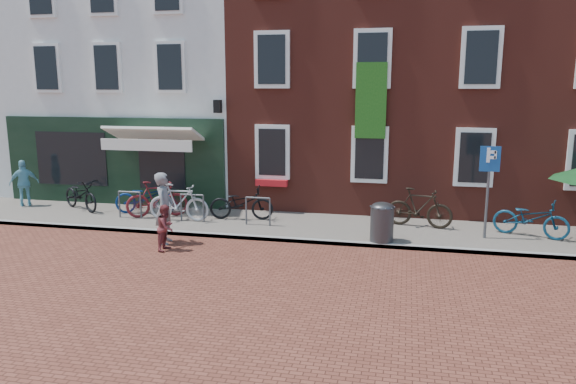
% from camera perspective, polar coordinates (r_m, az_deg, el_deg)
% --- Properties ---
extents(ground, '(80.00, 80.00, 0.00)m').
position_cam_1_polar(ground, '(14.72, -6.29, -4.90)').
color(ground, brown).
extents(sidewalk, '(24.00, 3.00, 0.10)m').
position_cam_1_polar(sidewalk, '(15.82, -1.12, -3.49)').
color(sidewalk, slate).
rests_on(sidewalk, ground).
extents(building_stucco, '(8.00, 8.00, 9.00)m').
position_cam_1_polar(building_stucco, '(22.52, -13.09, 12.05)').
color(building_stucco, silver).
rests_on(building_stucco, ground).
extents(building_brick_mid, '(6.00, 8.00, 10.00)m').
position_cam_1_polar(building_brick_mid, '(20.56, 5.31, 13.78)').
color(building_brick_mid, maroon).
rests_on(building_brick_mid, ground).
extents(building_brick_right, '(6.00, 8.00, 10.00)m').
position_cam_1_polar(building_brick_right, '(20.68, 22.49, 12.98)').
color(building_brick_right, maroon).
rests_on(building_brick_right, ground).
extents(litter_bin, '(0.60, 0.60, 1.09)m').
position_cam_1_polar(litter_bin, '(14.11, 9.84, -2.91)').
color(litter_bin, '#39393C').
rests_on(litter_bin, sidewalk).
extents(parking_sign, '(0.50, 0.07, 2.43)m').
position_cam_1_polar(parking_sign, '(14.90, 20.32, 1.63)').
color(parking_sign, '#4C4C4F').
rests_on(parking_sign, sidewalk).
extents(woman, '(0.57, 0.75, 1.86)m').
position_cam_1_polar(woman, '(14.40, -12.83, -1.65)').
color(woman, slate).
rests_on(woman, ground).
extents(boy, '(0.46, 0.58, 1.16)m').
position_cam_1_polar(boy, '(13.86, -12.68, -3.65)').
color(boy, maroon).
rests_on(boy, ground).
extents(cafe_person, '(0.93, 0.85, 1.53)m').
position_cam_1_polar(cafe_person, '(19.97, -25.94, 0.85)').
color(cafe_person, '#6BAEBE').
rests_on(cafe_person, sidewalk).
extents(bicycle_0, '(1.99, 1.51, 1.00)m').
position_cam_1_polar(bicycle_0, '(18.64, -20.92, -0.24)').
color(bicycle_0, black).
rests_on(bicycle_0, sidewalk).
extents(bicycle_1, '(1.89, 1.29, 1.11)m').
position_cam_1_polar(bicycle_1, '(16.94, -13.58, -0.72)').
color(bicycle_1, maroon).
rests_on(bicycle_1, sidewalk).
extents(bicycle_2, '(2.01, 1.07, 1.00)m').
position_cam_1_polar(bicycle_2, '(17.53, -14.72, -0.56)').
color(bicycle_2, navy).
rests_on(bicycle_2, sidewalk).
extents(bicycle_3, '(1.86, 0.57, 1.11)m').
position_cam_1_polar(bicycle_3, '(16.33, -11.40, -1.07)').
color(bicycle_3, '#A2A1A4').
rests_on(bicycle_3, sidewalk).
extents(bicycle_4, '(1.99, 0.95, 1.00)m').
position_cam_1_polar(bicycle_4, '(16.24, -4.92, -1.14)').
color(bicycle_4, black).
rests_on(bicycle_4, sidewalk).
extents(bicycle_5, '(1.92, 0.87, 1.11)m').
position_cam_1_polar(bicycle_5, '(15.76, 13.61, -1.61)').
color(bicycle_5, black).
rests_on(bicycle_5, sidewalk).
extents(bicycle_6, '(2.02, 1.29, 1.00)m').
position_cam_1_polar(bicycle_6, '(15.73, 24.13, -2.52)').
color(bicycle_6, navy).
rests_on(bicycle_6, sidewalk).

